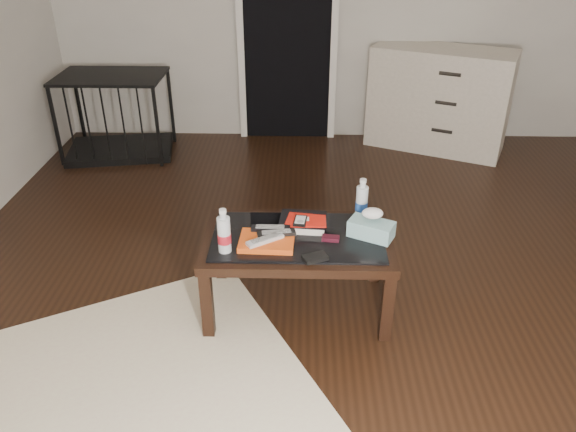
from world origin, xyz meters
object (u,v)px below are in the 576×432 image
water_bottle_left (224,231)px  dresser (439,99)px  pet_crate (118,129)px  water_bottle_right (362,199)px  tissue_box (371,229)px  coffee_table (298,246)px  textbook (303,222)px

water_bottle_left → dresser: bearing=57.7°
pet_crate → water_bottle_right: size_ratio=4.14×
pet_crate → water_bottle_left: bearing=-71.1°
water_bottle_right → tissue_box: size_ratio=1.03×
coffee_table → dresser: 2.71m
dresser → textbook: dresser is taller
dresser → water_bottle_left: bearing=-98.2°
water_bottle_left → water_bottle_right: same height
coffee_table → textbook: (0.03, 0.10, 0.09)m
water_bottle_left → tissue_box: bearing=11.8°
dresser → water_bottle_left: (-1.61, -2.56, 0.13)m
pet_crate → water_bottle_right: pet_crate is taller
coffee_table → pet_crate: (-1.62, 2.17, -0.17)m
water_bottle_left → coffee_table: bearing=22.8°
coffee_table → pet_crate: bearing=126.7°
pet_crate → water_bottle_left: size_ratio=4.14×
textbook → tissue_box: bearing=-10.7°
water_bottle_right → coffee_table: bearing=-149.8°
tissue_box → pet_crate: bearing=159.2°
water_bottle_left → tissue_box: 0.77m
dresser → pet_crate: bearing=-151.4°
pet_crate → tissue_box: size_ratio=4.29×
coffee_table → water_bottle_left: bearing=-157.2°
dresser → water_bottle_right: (-0.90, -2.20, 0.13)m
textbook → water_bottle_right: size_ratio=1.05×
water_bottle_right → pet_crate: bearing=135.0°
dresser → tissue_box: 2.55m
water_bottle_right → water_bottle_left: bearing=-153.5°
coffee_table → textbook: bearing=75.4°
pet_crate → textbook: size_ratio=3.95×
coffee_table → pet_crate: pet_crate is taller
textbook → water_bottle_right: bearing=22.1°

